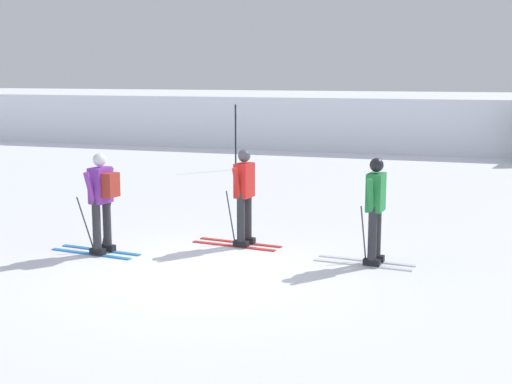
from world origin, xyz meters
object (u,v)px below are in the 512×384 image
Objects in this scene: skier_red at (244,195)px; skier_green at (375,208)px; trail_marker_pole at (236,137)px; skier_purple at (102,198)px.

skier_red is 2.41m from skier_green.
skier_purple is at bearing -82.90° from trail_marker_pole.
skier_green is at bearing -12.48° from skier_red.
skier_red and skier_green have the same top height.
skier_purple is 1.00× the size of skier_green.
skier_red is at bearing -69.74° from trail_marker_pole.
skier_purple is at bearing -149.05° from skier_red.
trail_marker_pole is at bearing 97.10° from skier_purple.
trail_marker_pole is (-5.72, 9.65, 0.10)m from skier_green.
skier_red is 1.00× the size of skier_purple.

